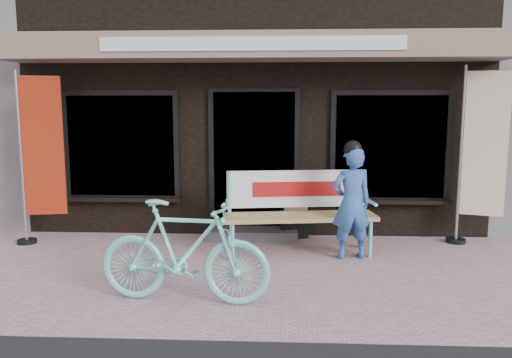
# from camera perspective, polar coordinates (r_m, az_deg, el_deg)

# --- Properties ---
(ground) EXTENTS (70.00, 70.00, 0.00)m
(ground) POSITION_cam_1_polar(r_m,az_deg,el_deg) (5.76, -1.27, -11.41)
(ground) COLOR #CA9AA3
(ground) RESTS_ON ground
(storefront) EXTENTS (7.00, 6.77, 6.00)m
(storefront) POSITION_cam_1_polar(r_m,az_deg,el_deg) (10.43, 0.65, 14.10)
(storefront) COLOR black
(storefront) RESTS_ON ground
(bench) EXTENTS (2.06, 0.77, 1.09)m
(bench) POSITION_cam_1_polar(r_m,az_deg,el_deg) (6.68, 4.86, -2.99)
(bench) COLOR #74E3DC
(bench) RESTS_ON ground
(person) EXTENTS (0.58, 0.44, 1.52)m
(person) POSITION_cam_1_polar(r_m,az_deg,el_deg) (6.46, 10.85, -2.49)
(person) COLOR #325DAE
(person) RESTS_ON ground
(bicycle) EXTENTS (1.78, 0.68, 1.04)m
(bicycle) POSITION_cam_1_polar(r_m,az_deg,el_deg) (5.02, -8.24, -8.24)
(bicycle) COLOR #74E3DC
(bicycle) RESTS_ON ground
(nobori_red) EXTENTS (0.72, 0.32, 2.44)m
(nobori_red) POSITION_cam_1_polar(r_m,az_deg,el_deg) (7.64, -23.48, 2.47)
(nobori_red) COLOR gray
(nobori_red) RESTS_ON ground
(nobori_cream) EXTENTS (0.74, 0.38, 2.50)m
(nobori_cream) POSITION_cam_1_polar(r_m,az_deg,el_deg) (7.57, 24.27, 2.65)
(nobori_cream) COLOR gray
(nobori_cream) RESTS_ON ground
(menu_stand) EXTENTS (0.42, 0.21, 0.84)m
(menu_stand) POSITION_cam_1_polar(r_m,az_deg,el_deg) (7.34, 4.47, -3.60)
(menu_stand) COLOR black
(menu_stand) RESTS_ON ground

